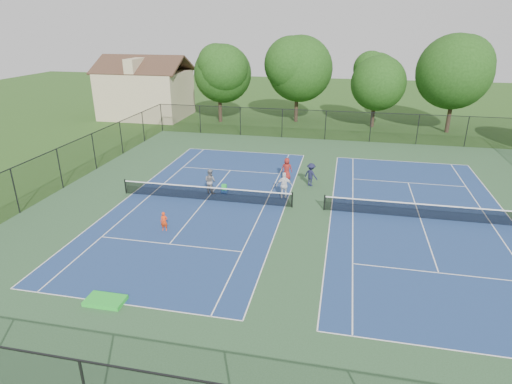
% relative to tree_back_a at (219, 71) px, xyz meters
% --- Properties ---
extents(ground, '(140.00, 140.00, 0.00)m').
position_rel_tree_back_a_xyz_m(ground, '(13.00, -24.00, -6.04)').
color(ground, '#234716').
rests_on(ground, ground).
extents(court_pad, '(36.00, 36.00, 0.01)m').
position_rel_tree_back_a_xyz_m(court_pad, '(13.00, -24.00, -6.03)').
color(court_pad, '#294929').
rests_on(court_pad, ground).
extents(tennis_court_left, '(12.00, 23.83, 1.07)m').
position_rel_tree_back_a_xyz_m(tennis_court_left, '(6.00, -24.00, -5.94)').
color(tennis_court_left, navy).
rests_on(tennis_court_left, ground).
extents(tennis_court_right, '(12.00, 23.83, 1.07)m').
position_rel_tree_back_a_xyz_m(tennis_court_right, '(20.00, -24.00, -5.94)').
color(tennis_court_right, navy).
rests_on(tennis_court_right, ground).
extents(perimeter_fence, '(36.08, 36.08, 3.02)m').
position_rel_tree_back_a_xyz_m(perimeter_fence, '(13.00, -24.00, -4.44)').
color(perimeter_fence, black).
rests_on(perimeter_fence, ground).
extents(tree_back_a, '(6.80, 6.80, 9.15)m').
position_rel_tree_back_a_xyz_m(tree_back_a, '(0.00, 0.00, 0.00)').
color(tree_back_a, '#2D2116').
rests_on(tree_back_a, ground).
extents(tree_back_b, '(7.60, 7.60, 10.03)m').
position_rel_tree_back_a_xyz_m(tree_back_b, '(9.00, 2.00, 0.56)').
color(tree_back_b, '#2D2116').
rests_on(tree_back_b, ground).
extents(tree_back_c, '(6.00, 6.00, 8.40)m').
position_rel_tree_back_a_xyz_m(tree_back_c, '(18.00, 1.00, -0.56)').
color(tree_back_c, '#2D2116').
rests_on(tree_back_c, ground).
extents(tree_back_d, '(7.80, 7.80, 10.37)m').
position_rel_tree_back_a_xyz_m(tree_back_d, '(26.00, 0.00, 0.79)').
color(tree_back_d, '#2D2116').
rests_on(tree_back_d, ground).
extents(clapboard_house, '(10.80, 8.10, 7.65)m').
position_rel_tree_back_a_xyz_m(clapboard_house, '(-10.00, 1.00, -2.95)').
color(clapboard_house, tan).
rests_on(clapboard_house, ground).
extents(child_player, '(0.46, 0.33, 1.16)m').
position_rel_tree_back_a_xyz_m(child_player, '(5.07, -28.87, -5.46)').
color(child_player, '#F23B10').
rests_on(child_player, ground).
extents(instructor, '(1.06, 0.96, 1.77)m').
position_rel_tree_back_a_xyz_m(instructor, '(5.91, -22.65, -5.15)').
color(instructor, gray).
rests_on(instructor, ground).
extents(bystander_a, '(1.17, 0.67, 1.88)m').
position_rel_tree_back_a_xyz_m(bystander_a, '(11.20, -22.54, -5.10)').
color(bystander_a, white).
rests_on(bystander_a, ground).
extents(bystander_b, '(1.30, 1.17, 1.75)m').
position_rel_tree_back_a_xyz_m(bystander_b, '(12.78, -19.73, -5.16)').
color(bystander_b, '#181A36').
rests_on(bystander_b, ground).
extents(bystander_c, '(0.86, 0.57, 1.71)m').
position_rel_tree_back_a_xyz_m(bystander_c, '(10.83, -18.72, -5.18)').
color(bystander_c, maroon).
rests_on(bystander_c, ground).
extents(ball_crate, '(0.43, 0.35, 0.29)m').
position_rel_tree_back_a_xyz_m(ball_crate, '(6.91, -22.56, -5.89)').
color(ball_crate, navy).
rests_on(ball_crate, ground).
extents(ball_hopper, '(0.36, 0.31, 0.39)m').
position_rel_tree_back_a_xyz_m(ball_hopper, '(6.91, -22.56, -5.55)').
color(ball_hopper, green).
rests_on(ball_hopper, ball_crate).
extents(green_tarp, '(1.70, 0.97, 0.19)m').
position_rel_tree_back_a_xyz_m(green_tarp, '(5.32, -35.92, -5.93)').
color(green_tarp, green).
rests_on(green_tarp, ground).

